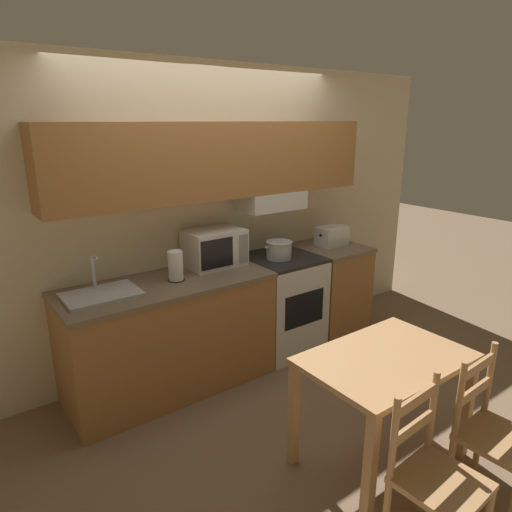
{
  "coord_description": "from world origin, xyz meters",
  "views": [
    {
      "loc": [
        -1.99,
        -3.37,
        2.09
      ],
      "look_at": [
        0.05,
        -0.58,
        1.05
      ],
      "focal_mm": 32.0,
      "sensor_mm": 36.0,
      "label": 1
    }
  ],
  "objects": [
    {
      "name": "lower_counter_right_stub",
      "position": [
        1.14,
        -0.33,
        0.45
      ],
      "size": [
        0.6,
        0.68,
        0.9
      ],
      "color": "#A36B38",
      "rests_on": "ground_plane"
    },
    {
      "name": "chair_right_of_table",
      "position": [
        0.33,
        -2.43,
        0.42
      ],
      "size": [
        0.4,
        0.4,
        0.87
      ],
      "rotation": [
        0.0,
        0.0,
        0.05
      ],
      "color": "tan",
      "rests_on": "ground_plane"
    },
    {
      "name": "chair_left_of_table",
      "position": [
        -0.22,
        -2.42,
        0.42
      ],
      "size": [
        0.4,
        0.4,
        0.87
      ],
      "rotation": [
        0.0,
        0.0,
        0.06
      ],
      "color": "tan",
      "rests_on": "ground_plane"
    },
    {
      "name": "ground_plane",
      "position": [
        0.0,
        0.0,
        0.0
      ],
      "size": [
        16.0,
        16.0,
        0.0
      ],
      "primitive_type": "plane",
      "color": "#7F664C"
    },
    {
      "name": "dining_table",
      "position": [
        0.07,
        -1.87,
        0.62
      ],
      "size": [
        1.0,
        0.67,
        0.73
      ],
      "color": "tan",
      "rests_on": "ground_plane"
    },
    {
      "name": "wall_back",
      "position": [
        0.01,
        -0.06,
        1.5
      ],
      "size": [
        5.25,
        0.38,
        2.55
      ],
      "color": "beige",
      "rests_on": "ground_plane"
    },
    {
      "name": "sink_basin",
      "position": [
        -1.11,
        -0.33,
        0.92
      ],
      "size": [
        0.51,
        0.36,
        0.28
      ],
      "color": "#B7BABF",
      "rests_on": "lower_counter_main"
    },
    {
      "name": "paper_towel_roll",
      "position": [
        -0.54,
        -0.34,
        1.01
      ],
      "size": [
        0.13,
        0.13,
        0.23
      ],
      "color": "black",
      "rests_on": "lower_counter_main"
    },
    {
      "name": "toaster",
      "position": [
        1.18,
        -0.31,
        0.99
      ],
      "size": [
        0.31,
        0.19,
        0.18
      ],
      "color": "silver",
      "rests_on": "lower_counter_right_stub"
    },
    {
      "name": "stove_range",
      "position": [
        0.52,
        -0.33,
        0.45
      ],
      "size": [
        0.62,
        0.66,
        0.9
      ],
      "color": "silver",
      "rests_on": "ground_plane"
    },
    {
      "name": "microwave",
      "position": [
        -0.1,
        -0.19,
        1.05
      ],
      "size": [
        0.48,
        0.34,
        0.31
      ],
      "color": "silver",
      "rests_on": "lower_counter_main"
    },
    {
      "name": "cooking_pot",
      "position": [
        0.46,
        -0.36,
        0.98
      ],
      "size": [
        0.32,
        0.24,
        0.16
      ],
      "color": "#B7BABF",
      "rests_on": "stove_range"
    },
    {
      "name": "lower_counter_main",
      "position": [
        -0.61,
        -0.33,
        0.45
      ],
      "size": [
        1.64,
        0.68,
        0.9
      ],
      "color": "#A36B38",
      "rests_on": "ground_plane"
    }
  ]
}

